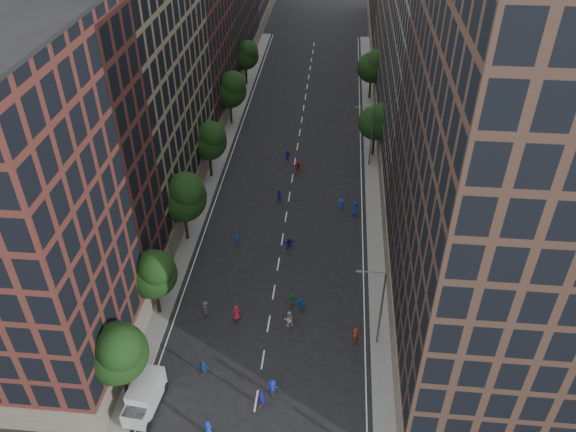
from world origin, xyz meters
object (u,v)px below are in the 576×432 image
(streetlamp_near, at_px, (379,304))
(cargo_van, at_px, (144,396))
(streetlamp_far, at_px, (370,133))
(skater_1, at_px, (261,399))
(skater_0, at_px, (208,429))

(streetlamp_near, xyz_separation_m, cargo_van, (-19.66, -8.89, -3.79))
(streetlamp_far, bearing_deg, streetlamp_near, -90.00)
(skater_1, bearing_deg, streetlamp_far, -88.03)
(streetlamp_near, xyz_separation_m, streetlamp_far, (0.00, 33.00, 0.00))
(streetlamp_far, relative_size, skater_0, 5.93)
(streetlamp_near, height_order, skater_1, streetlamp_near)
(cargo_van, relative_size, skater_1, 3.08)
(streetlamp_far, xyz_separation_m, skater_0, (-13.79, -44.00, -4.40))
(cargo_van, bearing_deg, skater_1, 11.51)
(streetlamp_far, distance_m, cargo_van, 46.42)
(skater_1, bearing_deg, streetlamp_near, -125.88)
(streetlamp_near, relative_size, cargo_van, 1.78)
(streetlamp_near, relative_size, skater_1, 5.48)
(skater_0, distance_m, skater_1, 5.04)
(streetlamp_near, bearing_deg, streetlamp_far, 90.00)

